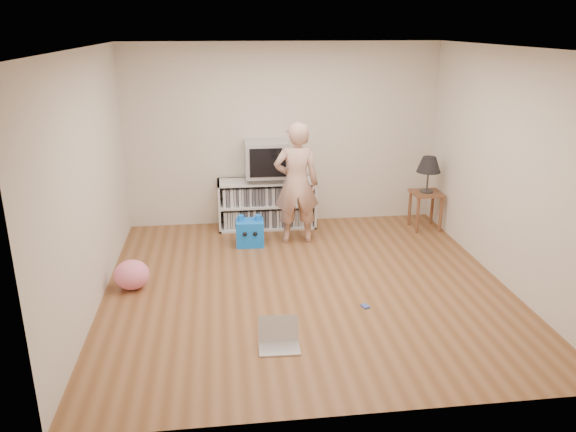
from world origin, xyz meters
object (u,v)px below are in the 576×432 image
Objects in this scene: media_unit at (267,203)px; crt_tv at (266,159)px; plush_blue at (250,232)px; laptop at (279,338)px; dvd_deck at (266,178)px; side_table at (426,201)px; table_lamp at (429,165)px; plush_pink at (132,275)px; person at (296,183)px.

crt_tv is (0.00, -0.02, 0.67)m from media_unit.
plush_blue is at bearing -112.68° from crt_tv.
dvd_deck is at bearing 88.93° from laptop.
dvd_deck is 1.06× the size of plush_blue.
side_table is at bearing -9.23° from crt_tv.
dvd_deck is at bearing 70.01° from plush_blue.
media_unit is 2.72× the size of table_lamp.
plush_blue is at bearing 39.33° from plush_pink.
plush_pink is (-3.94, -1.47, -0.78)m from table_lamp.
dvd_deck reaches higher than side_table.
media_unit is 2.55× the size of side_table.
side_table is 1.07× the size of table_lamp.
laptop is 0.99× the size of plush_pink.
table_lamp is at bearing 9.96° from plush_blue.
laptop is (-0.18, -3.23, -0.66)m from dvd_deck.
side_table is 0.33× the size of person.
laptop is at bearing 79.56° from person.
dvd_deck is 0.82× the size of side_table.
person is at bearing 30.50° from plush_pink.
table_lamp reaches higher than media_unit.
side_table is at bearing 9.96° from plush_blue.
crt_tv is 2.63m from plush_pink.
plush_blue is (-2.55, -0.33, -0.76)m from table_lamp.
table_lamp is 1.22× the size of plush_blue.
laptop is (-0.18, -3.24, -0.28)m from media_unit.
person reaches higher than media_unit.
side_table is 4.21m from plush_pink.
table_lamp is 4.28m from plush_pink.
plush_blue is (-0.11, 2.53, 0.11)m from laptop.
crt_tv is 1.54× the size of plush_pink.
laptop is at bearing -130.47° from table_lamp.
side_table is at bearing 51.65° from laptop.
table_lamp reaches higher than side_table.
table_lamp is (2.26, -0.37, 0.21)m from dvd_deck.
table_lamp is at bearing -9.23° from crt_tv.
laptop is at bearing -93.20° from crt_tv.
media_unit is 0.39m from dvd_deck.
laptop is 2.05m from plush_pink.
media_unit is at bearing 88.95° from laptop.
crt_tv is 2.36m from side_table.
plush_blue is 1.80m from plush_pink.
plush_pink is (-1.68, -1.84, -0.85)m from crt_tv.
side_table is at bearing -9.70° from media_unit.
media_unit is 2.29m from side_table.
media_unit is 3.63× the size of laptop.
person is (0.34, -0.64, -0.20)m from crt_tv.
table_lamp is (2.26, -0.37, -0.08)m from crt_tv.
media_unit is 3.31× the size of plush_blue.
laptop is 2.53m from plush_blue.
plush_pink is (-1.50, 1.38, 0.09)m from laptop.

